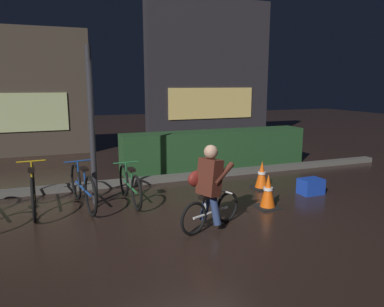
{
  "coord_description": "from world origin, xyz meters",
  "views": [
    {
      "loc": [
        -2.01,
        -5.19,
        2.09
      ],
      "look_at": [
        0.2,
        0.6,
        0.9
      ],
      "focal_mm": 34.08,
      "sensor_mm": 36.0,
      "label": 1
    }
  ],
  "objects": [
    {
      "name": "ground_plane",
      "position": [
        0.0,
        0.0,
        0.0
      ],
      "size": [
        40.0,
        40.0,
        0.0
      ],
      "primitive_type": "plane",
      "color": "black"
    },
    {
      "name": "sidewalk_curb",
      "position": [
        0.0,
        2.2,
        0.06
      ],
      "size": [
        12.0,
        0.24,
        0.12
      ],
      "primitive_type": "cube",
      "color": "#56544F",
      "rests_on": "ground"
    },
    {
      "name": "hedge_row",
      "position": [
        1.8,
        3.1,
        0.46
      ],
      "size": [
        4.8,
        0.7,
        0.93
      ],
      "primitive_type": "cube",
      "color": "#214723",
      "rests_on": "ground"
    },
    {
      "name": "storefront_left",
      "position": [
        -3.19,
        6.5,
        1.83
      ],
      "size": [
        4.58,
        0.54,
        3.68
      ],
      "color": "#42382D",
      "rests_on": "ground"
    },
    {
      "name": "storefront_right",
      "position": [
        3.38,
        7.2,
        2.51
      ],
      "size": [
        4.66,
        0.54,
        5.05
      ],
      "color": "#262328",
      "rests_on": "ground"
    },
    {
      "name": "street_post",
      "position": [
        -1.41,
        1.2,
        1.36
      ],
      "size": [
        0.1,
        0.1,
        2.72
      ],
      "primitive_type": "cylinder",
      "color": "#2D2D33",
      "rests_on": "ground"
    },
    {
      "name": "parked_bike_left_mid",
      "position": [
        -2.4,
        1.14,
        0.36
      ],
      "size": [
        0.46,
        1.76,
        0.81
      ],
      "rotation": [
        0.0,
        0.0,
        1.61
      ],
      "color": "black",
      "rests_on": "ground"
    },
    {
      "name": "parked_bike_center_left",
      "position": [
        -1.62,
        1.07,
        0.35
      ],
      "size": [
        0.46,
        1.66,
        0.77
      ],
      "rotation": [
        0.0,
        0.0,
        1.73
      ],
      "color": "black",
      "rests_on": "ground"
    },
    {
      "name": "parked_bike_center_right",
      "position": [
        -0.82,
        1.02,
        0.32
      ],
      "size": [
        0.46,
        1.51,
        0.7
      ],
      "rotation": [
        0.0,
        0.0,
        1.62
      ],
      "color": "black",
      "rests_on": "ground"
    },
    {
      "name": "traffic_cone_near",
      "position": [
        1.32,
        -0.1,
        0.29
      ],
      "size": [
        0.36,
        0.36,
        0.59
      ],
      "color": "black",
      "rests_on": "ground"
    },
    {
      "name": "traffic_cone_far",
      "position": [
        1.84,
        0.96,
        0.27
      ],
      "size": [
        0.36,
        0.36,
        0.57
      ],
      "color": "black",
      "rests_on": "ground"
    },
    {
      "name": "blue_crate",
      "position": [
        2.53,
        0.3,
        0.15
      ],
      "size": [
        0.45,
        0.34,
        0.3
      ],
      "primitive_type": "cube",
      "rotation": [
        0.0,
        0.0,
        0.04
      ],
      "color": "#193DB7",
      "rests_on": "ground"
    },
    {
      "name": "cyclist",
      "position": [
        0.02,
        -0.56,
        0.63
      ],
      "size": [
        1.12,
        0.54,
        1.25
      ],
      "rotation": [
        0.0,
        0.0,
        0.39
      ],
      "color": "black",
      "rests_on": "ground"
    }
  ]
}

